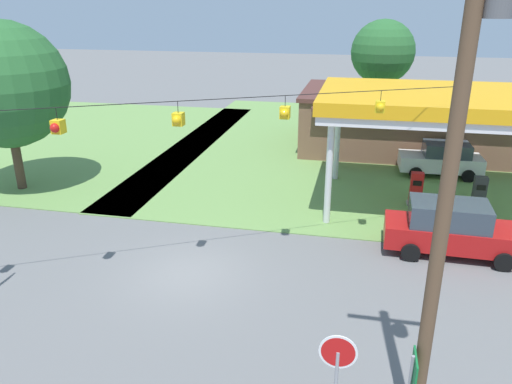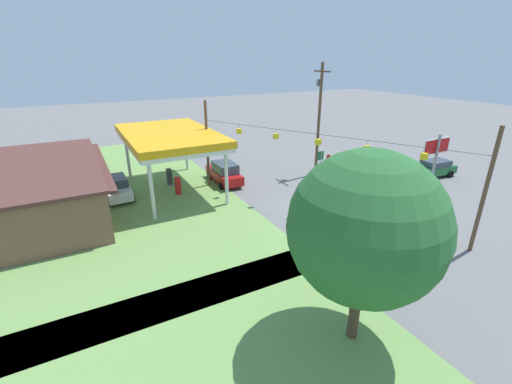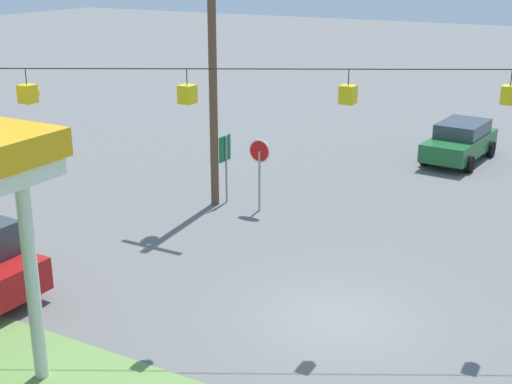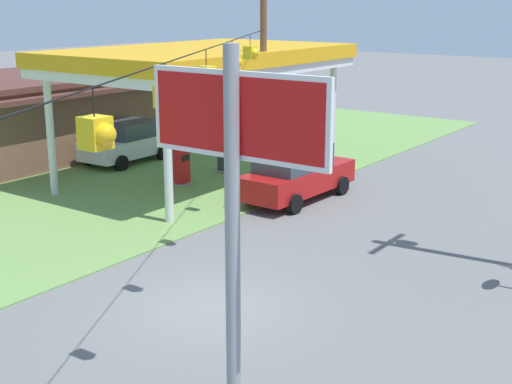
{
  "view_description": "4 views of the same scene",
  "coord_description": "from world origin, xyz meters",
  "px_view_note": "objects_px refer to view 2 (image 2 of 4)",
  "views": [
    {
      "loc": [
        5.51,
        -14.29,
        8.78
      ],
      "look_at": [
        2.08,
        1.67,
        2.57
      ],
      "focal_mm": 35.0,
      "sensor_mm": 36.0,
      "label": 1
    },
    {
      "loc": [
        -19.0,
        15.22,
        11.08
      ],
      "look_at": [
        2.4,
        3.74,
        1.45
      ],
      "focal_mm": 24.0,
      "sensor_mm": 36.0,
      "label": 2
    },
    {
      "loc": [
        -5.76,
        14.27,
        8.28
      ],
      "look_at": [
        2.08,
        0.35,
        2.97
      ],
      "focal_mm": 50.0,
      "sensor_mm": 36.0,
      "label": 3
    },
    {
      "loc": [
        -11.87,
        -9.94,
        6.99
      ],
      "look_at": [
        2.61,
        0.57,
        2.17
      ],
      "focal_mm": 50.0,
      "sensor_mm": 36.0,
      "label": 4
    }
  ],
  "objects_px": {
    "fuel_pump_far": "(170,178)",
    "stop_sign_overhead": "(434,162)",
    "gas_station_store": "(45,188)",
    "utility_pole_main": "(319,115)",
    "car_at_pumps_rear": "(116,188)",
    "tree_west_verge": "(366,228)",
    "car_on_crossroad": "(433,168)",
    "fuel_pump_near": "(178,187)",
    "gas_station_canopy": "(169,137)",
    "route_sign": "(321,158)",
    "stop_sign_roadside": "(329,161)",
    "car_at_pumps_front": "(224,173)"
  },
  "relations": [
    {
      "from": "car_at_pumps_rear",
      "to": "utility_pole_main",
      "type": "height_order",
      "value": "utility_pole_main"
    },
    {
      "from": "fuel_pump_far",
      "to": "car_at_pumps_rear",
      "type": "distance_m",
      "value": 4.82
    },
    {
      "from": "fuel_pump_near",
      "to": "car_at_pumps_front",
      "type": "height_order",
      "value": "car_at_pumps_front"
    },
    {
      "from": "fuel_pump_far",
      "to": "tree_west_verge",
      "type": "bearing_deg",
      "value": -175.07
    },
    {
      "from": "gas_station_canopy",
      "to": "car_at_pumps_rear",
      "type": "relative_size",
      "value": 2.73
    },
    {
      "from": "car_on_crossroad",
      "to": "stop_sign_overhead",
      "type": "bearing_deg",
      "value": 37.61
    },
    {
      "from": "route_sign",
      "to": "car_at_pumps_rear",
      "type": "bearing_deg",
      "value": 80.88
    },
    {
      "from": "gas_station_store",
      "to": "utility_pole_main",
      "type": "xyz_separation_m",
      "value": [
        -2.63,
        -23.47,
        4.09
      ]
    },
    {
      "from": "stop_sign_overhead",
      "to": "stop_sign_roadside",
      "type": "bearing_deg",
      "value": -3.36
    },
    {
      "from": "fuel_pump_near",
      "to": "stop_sign_roadside",
      "type": "height_order",
      "value": "stop_sign_roadside"
    },
    {
      "from": "gas_station_canopy",
      "to": "fuel_pump_near",
      "type": "height_order",
      "value": "gas_station_canopy"
    },
    {
      "from": "fuel_pump_near",
      "to": "route_sign",
      "type": "xyz_separation_m",
      "value": [
        -1.34,
        -14.16,
        0.96
      ]
    },
    {
      "from": "fuel_pump_near",
      "to": "car_on_crossroad",
      "type": "relative_size",
      "value": 0.33
    },
    {
      "from": "gas_station_store",
      "to": "gas_station_canopy",
      "type": "bearing_deg",
      "value": -91.11
    },
    {
      "from": "fuel_pump_far",
      "to": "stop_sign_roadside",
      "type": "distance_m",
      "value": 15.05
    },
    {
      "from": "stop_sign_overhead",
      "to": "route_sign",
      "type": "xyz_separation_m",
      "value": [
        12.51,
        -0.85,
        -2.99
      ]
    },
    {
      "from": "gas_station_canopy",
      "to": "tree_west_verge",
      "type": "distance_m",
      "value": 20.63
    },
    {
      "from": "car_at_pumps_front",
      "to": "car_on_crossroad",
      "type": "relative_size",
      "value": 1.07
    },
    {
      "from": "car_at_pumps_rear",
      "to": "stop_sign_overhead",
      "type": "bearing_deg",
      "value": 47.21
    },
    {
      "from": "car_at_pumps_rear",
      "to": "stop_sign_roadside",
      "type": "bearing_deg",
      "value": 74.43
    },
    {
      "from": "stop_sign_roadside",
      "to": "stop_sign_overhead",
      "type": "xyz_separation_m",
      "value": [
        -11.04,
        0.65,
        2.88
      ]
    },
    {
      "from": "fuel_pump_near",
      "to": "tree_west_verge",
      "type": "xyz_separation_m",
      "value": [
        -19.18,
        -1.89,
        4.43
      ]
    },
    {
      "from": "gas_station_canopy",
      "to": "car_at_pumps_front",
      "type": "xyz_separation_m",
      "value": [
        -0.47,
        -4.7,
        -3.72
      ]
    },
    {
      "from": "gas_station_canopy",
      "to": "fuel_pump_near",
      "type": "xyz_separation_m",
      "value": [
        -1.36,
        -0.0,
        -3.99
      ]
    },
    {
      "from": "fuel_pump_near",
      "to": "fuel_pump_far",
      "type": "relative_size",
      "value": 1.0
    },
    {
      "from": "gas_station_store",
      "to": "fuel_pump_near",
      "type": "distance_m",
      "value": 9.88
    },
    {
      "from": "car_on_crossroad",
      "to": "route_sign",
      "type": "height_order",
      "value": "route_sign"
    },
    {
      "from": "fuel_pump_near",
      "to": "car_at_pumps_rear",
      "type": "distance_m",
      "value": 5.01
    },
    {
      "from": "fuel_pump_near",
      "to": "car_at_pumps_front",
      "type": "bearing_deg",
      "value": -79.31
    },
    {
      "from": "car_at_pumps_rear",
      "to": "car_on_crossroad",
      "type": "height_order",
      "value": "car_at_pumps_rear"
    },
    {
      "from": "gas_station_store",
      "to": "stop_sign_roadside",
      "type": "height_order",
      "value": "gas_station_store"
    },
    {
      "from": "fuel_pump_far",
      "to": "route_sign",
      "type": "distance_m",
      "value": 14.76
    },
    {
      "from": "gas_station_store",
      "to": "car_at_pumps_front",
      "type": "bearing_deg",
      "value": -92.62
    },
    {
      "from": "gas_station_canopy",
      "to": "fuel_pump_far",
      "type": "xyz_separation_m",
      "value": [
        1.36,
        -0.0,
        -3.99
      ]
    },
    {
      "from": "tree_west_verge",
      "to": "fuel_pump_far",
      "type": "bearing_deg",
      "value": 4.93
    },
    {
      "from": "fuel_pump_far",
      "to": "stop_sign_overhead",
      "type": "bearing_deg",
      "value": -141.2
    },
    {
      "from": "gas_station_store",
      "to": "car_at_pumps_rear",
      "type": "bearing_deg",
      "value": -88.29
    },
    {
      "from": "fuel_pump_far",
      "to": "stop_sign_overhead",
      "type": "height_order",
      "value": "stop_sign_overhead"
    },
    {
      "from": "gas_station_store",
      "to": "route_sign",
      "type": "relative_size",
      "value": 6.64
    },
    {
      "from": "stop_sign_overhead",
      "to": "route_sign",
      "type": "distance_m",
      "value": 12.89
    },
    {
      "from": "fuel_pump_near",
      "to": "fuel_pump_far",
      "type": "distance_m",
      "value": 2.71
    },
    {
      "from": "fuel_pump_near",
      "to": "car_at_pumps_rear",
      "type": "height_order",
      "value": "car_at_pumps_rear"
    },
    {
      "from": "stop_sign_roadside",
      "to": "tree_west_verge",
      "type": "height_order",
      "value": "tree_west_verge"
    },
    {
      "from": "stop_sign_roadside",
      "to": "utility_pole_main",
      "type": "height_order",
      "value": "utility_pole_main"
    },
    {
      "from": "gas_station_canopy",
      "to": "tree_west_verge",
      "type": "xyz_separation_m",
      "value": [
        -20.54,
        -1.89,
        0.44
      ]
    },
    {
      "from": "gas_station_canopy",
      "to": "car_on_crossroad",
      "type": "xyz_separation_m",
      "value": [
        -8.5,
        -23.6,
        -3.87
      ]
    },
    {
      "from": "gas_station_canopy",
      "to": "car_at_pumps_front",
      "type": "relative_size",
      "value": 2.32
    },
    {
      "from": "route_sign",
      "to": "tree_west_verge",
      "type": "relative_size",
      "value": 0.29
    },
    {
      "from": "fuel_pump_far",
      "to": "stop_sign_roadside",
      "type": "xyz_separation_m",
      "value": [
        -5.52,
        -13.96,
        1.07
      ]
    },
    {
      "from": "route_sign",
      "to": "fuel_pump_near",
      "type": "bearing_deg",
      "value": 84.61
    }
  ]
}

